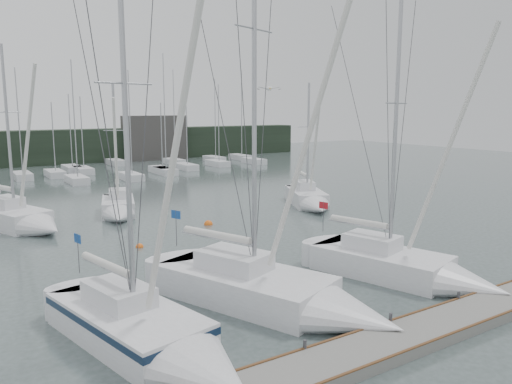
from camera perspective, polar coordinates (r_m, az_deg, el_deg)
ground at (r=21.27m, az=3.00°, el=-12.90°), size 160.00×160.00×0.00m
dock at (r=17.74m, az=12.90°, el=-17.21°), size 24.00×2.00×0.40m
far_treeline at (r=78.98m, az=-24.29°, el=4.61°), size 90.00×4.00×5.00m
far_building_right at (r=81.60m, az=-11.48°, el=6.10°), size 10.00×3.00×7.00m
mast_forest at (r=63.06m, az=-20.62°, el=1.96°), size 58.89×27.66×14.85m
sailboat_near_left at (r=17.37m, az=-11.27°, el=-16.26°), size 4.92×10.10×15.04m
sailboat_near_center at (r=20.46m, az=4.09°, el=-11.98°), size 7.17×11.26×18.97m
sailboat_near_right at (r=24.83m, az=18.11°, el=-8.64°), size 5.50×9.68×14.17m
sailboat_mid_b at (r=37.02m, az=-24.95°, el=-3.04°), size 5.59×8.86×13.14m
sailboat_mid_c at (r=39.08m, az=-15.45°, el=-1.96°), size 4.26×7.28×10.75m
sailboat_mid_e at (r=41.58m, az=6.24°, el=-0.99°), size 5.71×8.57×11.00m
buoy_a at (r=30.48m, az=-13.16°, el=-6.16°), size 0.46×0.46×0.46m
buoy_b at (r=35.51m, az=-5.47°, el=-3.72°), size 0.62×0.62×0.62m
seagull at (r=21.40m, az=1.51°, el=11.75°), size 0.91×0.45×0.18m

